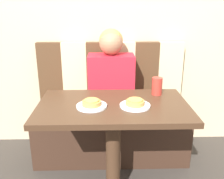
{
  "coord_description": "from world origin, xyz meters",
  "views": [
    {
      "loc": [
        -0.05,
        -1.49,
        1.34
      ],
      "look_at": [
        0.0,
        0.28,
        0.74
      ],
      "focal_mm": 40.0,
      "sensor_mm": 36.0,
      "label": 1
    }
  ],
  "objects_px": {
    "pizza_left": "(92,103)",
    "plate_right": "(135,106)",
    "drinking_cup": "(157,86)",
    "plate_left": "(92,106)",
    "pizza_right": "(135,102)",
    "person": "(111,74)"
  },
  "relations": [
    {
      "from": "person",
      "to": "plate_right",
      "type": "xyz_separation_m",
      "value": [
        0.14,
        -0.61,
        -0.04
      ]
    },
    {
      "from": "plate_left",
      "to": "drinking_cup",
      "type": "distance_m",
      "value": 0.5
    },
    {
      "from": "person",
      "to": "plate_left",
      "type": "height_order",
      "value": "person"
    },
    {
      "from": "plate_right",
      "to": "pizza_right",
      "type": "height_order",
      "value": "pizza_right"
    },
    {
      "from": "plate_left",
      "to": "drinking_cup",
      "type": "height_order",
      "value": "drinking_cup"
    },
    {
      "from": "drinking_cup",
      "to": "pizza_right",
      "type": "bearing_deg",
      "value": -129.51
    },
    {
      "from": "pizza_left",
      "to": "pizza_right",
      "type": "relative_size",
      "value": 1.0
    },
    {
      "from": "plate_left",
      "to": "plate_right",
      "type": "relative_size",
      "value": 1.0
    },
    {
      "from": "person",
      "to": "plate_left",
      "type": "relative_size",
      "value": 3.79
    },
    {
      "from": "pizza_left",
      "to": "plate_left",
      "type": "bearing_deg",
      "value": 90.0
    },
    {
      "from": "pizza_right",
      "to": "person",
      "type": "bearing_deg",
      "value": 102.55
    },
    {
      "from": "plate_right",
      "to": "drinking_cup",
      "type": "height_order",
      "value": "drinking_cup"
    },
    {
      "from": "plate_right",
      "to": "pizza_left",
      "type": "relative_size",
      "value": 1.62
    },
    {
      "from": "pizza_left",
      "to": "plate_right",
      "type": "bearing_deg",
      "value": 0.0
    },
    {
      "from": "plate_left",
      "to": "drinking_cup",
      "type": "xyz_separation_m",
      "value": [
        0.45,
        0.22,
        0.06
      ]
    },
    {
      "from": "person",
      "to": "drinking_cup",
      "type": "xyz_separation_m",
      "value": [
        0.31,
        -0.39,
        0.02
      ]
    },
    {
      "from": "pizza_right",
      "to": "pizza_left",
      "type": "bearing_deg",
      "value": 180.0
    },
    {
      "from": "plate_left",
      "to": "plate_right",
      "type": "distance_m",
      "value": 0.27
    },
    {
      "from": "pizza_left",
      "to": "pizza_right",
      "type": "height_order",
      "value": "same"
    },
    {
      "from": "plate_left",
      "to": "plate_right",
      "type": "bearing_deg",
      "value": 0.0
    },
    {
      "from": "plate_right",
      "to": "drinking_cup",
      "type": "bearing_deg",
      "value": 50.49
    },
    {
      "from": "plate_left",
      "to": "drinking_cup",
      "type": "bearing_deg",
      "value": 25.7
    }
  ]
}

